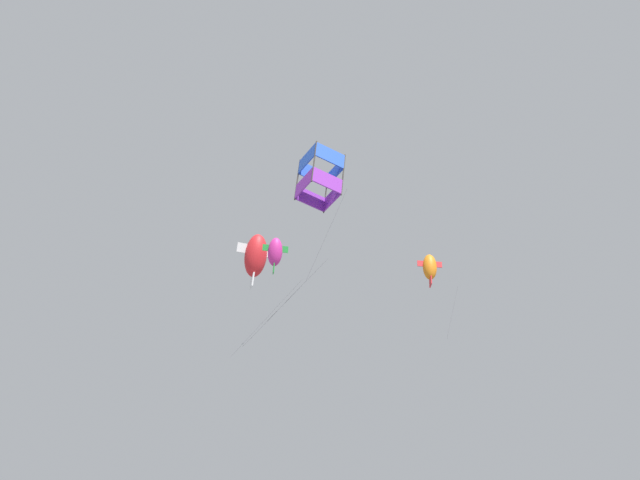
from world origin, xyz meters
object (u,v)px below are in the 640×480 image
object	(u,v)px
kite_fish_near_right	(430,267)
kite_fish_low_drifter	(256,256)
kite_box_far_centre	(320,177)
kite_fish_mid_left	(275,252)

from	to	relation	value
kite_fish_near_right	kite_fish_low_drifter	distance (m)	7.93
kite_fish_near_right	kite_box_far_centre	bearing A→B (deg)	-133.19
kite_fish_near_right	kite_box_far_centre	size ratio (longest dim) A/B	0.74
kite_fish_low_drifter	kite_box_far_centre	bearing A→B (deg)	-81.25
kite_fish_mid_left	kite_fish_near_right	bearing A→B (deg)	4.61
kite_fish_near_right	kite_fish_low_drifter	bearing A→B (deg)	170.07
kite_fish_near_right	kite_fish_low_drifter	size ratio (longest dim) A/B	0.67
kite_fish_low_drifter	kite_box_far_centre	xyz separation A→B (m)	(0.05, 7.42, -2.62)
kite_fish_low_drifter	kite_fish_mid_left	xyz separation A→B (m)	(-0.07, 2.42, -1.99)
kite_fish_near_right	kite_fish_mid_left	world-z (taller)	kite_fish_near_right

